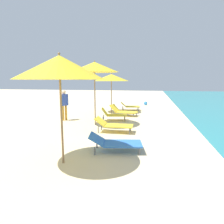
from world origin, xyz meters
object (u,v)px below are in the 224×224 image
object	(u,v)px
lounger_third_shoreside	(113,114)
umbrella_farthest	(111,78)
lounger_farthest_inland	(123,111)
beach_ball	(146,103)
umbrella_third	(95,67)
lounger_farthest_shoreside	(130,106)
lounger_second_shoreside	(115,142)
umbrella_second	(60,67)
person_walking_near	(64,102)
lounger_third_inland	(113,124)

from	to	relation	value
lounger_third_shoreside	umbrella_farthest	distance (m)	3.25
lounger_farthest_inland	beach_ball	xyz separation A→B (m)	(1.09, 5.29, -0.12)
umbrella_farthest	lounger_farthest_inland	xyz separation A→B (m)	(0.91, -1.06, -1.92)
beach_ball	umbrella_third	bearing A→B (deg)	-104.03
lounger_third_shoreside	beach_ball	bearing A→B (deg)	67.66
umbrella_third	umbrella_farthest	size ratio (longest dim) A/B	1.17
lounger_third_shoreside	lounger_farthest_shoreside	distance (m)	3.69
lounger_second_shoreside	lounger_farthest_shoreside	world-z (taller)	lounger_farthest_shoreside
umbrella_second	person_walking_near	size ratio (longest dim) A/B	1.71
lounger_second_shoreside	beach_ball	size ratio (longest dim) A/B	5.40
lounger_farthest_inland	umbrella_second	bearing A→B (deg)	-81.84
umbrella_second	lounger_third_inland	size ratio (longest dim) A/B	1.78
lounger_farthest_inland	beach_ball	world-z (taller)	lounger_farthest_inland
umbrella_third	lounger_third_shoreside	bearing A→B (deg)	60.89
lounger_second_shoreside	lounger_third_inland	bearing A→B (deg)	92.29
umbrella_farthest	lounger_farthest_inland	world-z (taller)	umbrella_farthest
umbrella_second	lounger_farthest_inland	world-z (taller)	umbrella_second
lounger_third_inland	umbrella_farthest	xyz separation A→B (m)	(-1.10, 4.83, 1.88)
person_walking_near	lounger_farthest_inland	bearing A→B (deg)	70.36
lounger_farthest_shoreside	lounger_farthest_inland	xyz separation A→B (m)	(-0.14, -2.15, -0.02)
lounger_second_shoreside	lounger_farthest_inland	size ratio (longest dim) A/B	0.96
umbrella_second	lounger_third_inland	world-z (taller)	umbrella_second
umbrella_second	lounger_farthest_inland	distance (m)	7.21
umbrella_farthest	beach_ball	bearing A→B (deg)	64.70
umbrella_second	lounger_farthest_shoreside	xyz separation A→B (m)	(0.58, 9.05, -2.01)
umbrella_second	lounger_farthest_shoreside	size ratio (longest dim) A/B	1.91
lounger_farthest_shoreside	person_walking_near	xyz separation A→B (m)	(-2.85, -4.12, 0.64)
lounger_second_shoreside	umbrella_third	size ratio (longest dim) A/B	0.55
umbrella_second	beach_ball	distance (m)	12.48
lounger_farthest_shoreside	umbrella_third	bearing A→B (deg)	-114.43
lounger_farthest_shoreside	lounger_farthest_inland	size ratio (longest dim) A/B	0.83
lounger_second_shoreside	person_walking_near	xyz separation A→B (m)	(-3.36, 3.88, 0.66)
umbrella_second	lounger_third_inland	xyz separation A→B (m)	(0.63, 3.13, -1.99)
umbrella_second	person_walking_near	world-z (taller)	umbrella_second
umbrella_third	lounger_third_shoreside	distance (m)	2.60
lounger_third_shoreside	lounger_farthest_inland	bearing A→B (deg)	68.84
person_walking_near	umbrella_farthest	bearing A→B (deg)	93.67
lounger_farthest_shoreside	person_walking_near	size ratio (longest dim) A/B	0.90
lounger_third_inland	lounger_second_shoreside	bearing A→B (deg)	-78.82
lounger_farthest_inland	beach_ball	distance (m)	5.40
lounger_second_shoreside	lounger_third_inland	size ratio (longest dim) A/B	1.07
lounger_farthest_shoreside	beach_ball	distance (m)	3.29
lounger_second_shoreside	umbrella_farthest	distance (m)	7.34
umbrella_farthest	lounger_farthest_shoreside	world-z (taller)	umbrella_farthest
umbrella_third	lounger_third_shoreside	xyz separation A→B (m)	(0.62, 1.11, -2.27)
lounger_third_inland	lounger_farthest_shoreside	distance (m)	5.92
umbrella_third	lounger_third_inland	distance (m)	2.77
lounger_third_inland	umbrella_farthest	bearing A→B (deg)	101.48
umbrella_third	person_walking_near	distance (m)	2.55
person_walking_near	beach_ball	world-z (taller)	person_walking_near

